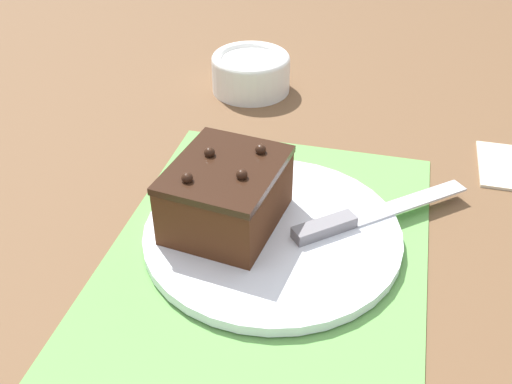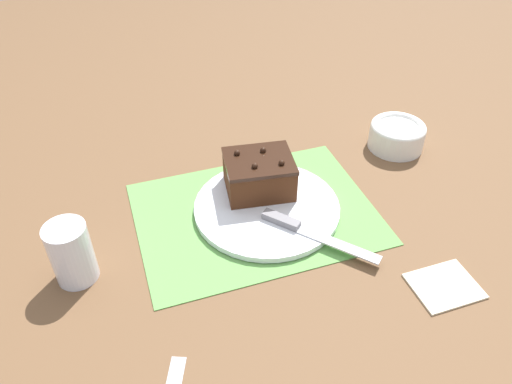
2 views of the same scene
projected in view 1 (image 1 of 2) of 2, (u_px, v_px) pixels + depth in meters
ground_plane at (268, 254)px, 0.65m from camera, size 3.00×3.00×0.00m
placemat_woven at (268, 253)px, 0.65m from camera, size 0.46×0.34×0.00m
cake_plate at (269, 233)px, 0.67m from camera, size 0.29×0.29×0.01m
chocolate_cake at (226, 194)px, 0.65m from camera, size 0.15×0.13×0.08m
serving_knife at (354, 219)px, 0.67m from camera, size 0.17×0.19×0.01m
small_bowl at (251, 71)px, 0.96m from camera, size 0.12×0.12×0.06m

